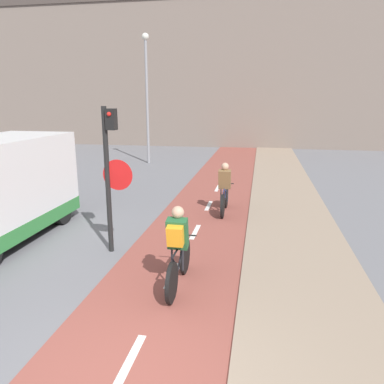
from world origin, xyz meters
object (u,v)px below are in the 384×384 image
(traffic_light_pole, at_px, (110,165))
(cyclist_far, at_px, (225,191))
(street_lamp_far, at_px, (147,86))
(cyclist_near, at_px, (178,251))

(traffic_light_pole, distance_m, cyclist_far, 4.24)
(street_lamp_far, distance_m, cyclist_far, 10.35)
(traffic_light_pole, bearing_deg, cyclist_far, 57.73)
(street_lamp_far, bearing_deg, traffic_light_pole, -76.79)
(cyclist_near, bearing_deg, traffic_light_pole, 141.98)
(cyclist_near, xyz_separation_m, cyclist_far, (0.37, 4.80, -0.05))
(traffic_light_pole, xyz_separation_m, cyclist_far, (2.15, 3.41, -1.31))
(traffic_light_pole, height_order, street_lamp_far, street_lamp_far)
(traffic_light_pole, height_order, cyclist_far, traffic_light_pole)
(cyclist_near, relative_size, cyclist_far, 1.02)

